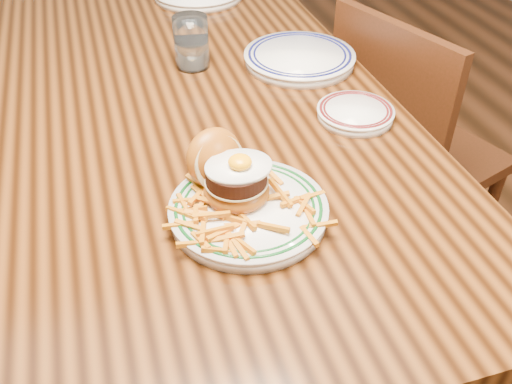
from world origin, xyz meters
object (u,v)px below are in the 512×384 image
object	(u,v)px
chair_right	(405,150)
side_plate	(355,112)
main_plate	(243,197)
table	(192,128)

from	to	relation	value
chair_right	side_plate	bearing A→B (deg)	19.84
main_plate	side_plate	bearing A→B (deg)	15.23
chair_right	main_plate	xyz separation A→B (m)	(-0.60, -0.46, 0.33)
chair_right	side_plate	size ratio (longest dim) A/B	5.39
chair_right	table	bearing A→B (deg)	-14.95
main_plate	chair_right	bearing A→B (deg)	16.52
main_plate	side_plate	world-z (taller)	main_plate
chair_right	main_plate	bearing A→B (deg)	18.57
table	chair_right	world-z (taller)	chair_right
side_plate	chair_right	bearing A→B (deg)	22.09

